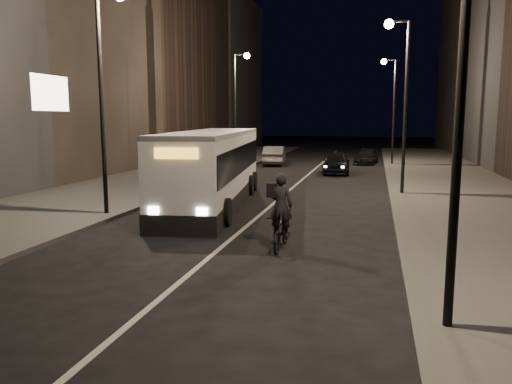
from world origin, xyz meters
The scene contains 14 objects.
ground centered at (0.00, 0.00, 0.00)m, with size 180.00×180.00×0.00m, color black.
sidewalk_right centered at (8.50, 14.00, 0.08)m, with size 7.00×70.00×0.16m, color #3D3D3A.
sidewalk_left centered at (-8.50, 14.00, 0.08)m, with size 7.00×70.00×0.16m, color #3D3D3A.
building_row_left centered at (-16.00, 28.50, 11.00)m, with size 8.00×61.00×22.00m, color black.
streetlight_right_near centered at (5.33, -4.00, 5.36)m, with size 1.20×0.44×8.12m.
streetlight_right_mid centered at (5.33, 12.00, 5.36)m, with size 1.20×0.44×8.12m.
streetlight_right_far centered at (5.33, 28.00, 5.36)m, with size 1.20×0.44×8.12m.
streetlight_left_near centered at (-5.33, 4.00, 5.36)m, with size 1.20×0.44×8.12m.
streetlight_left_far centered at (-5.33, 22.00, 5.36)m, with size 1.20×0.44×8.12m.
city_bus centered at (-2.48, 7.49, 1.73)m, with size 3.97×12.02×3.19m.
cyclist_on_bicycle centered at (1.74, 0.88, 0.74)m, with size 0.68×1.94×2.23m.
car_near centered at (1.76, 21.17, 0.73)m, with size 1.73×4.31×1.47m, color black.
car_mid centered at (-3.60, 26.48, 0.75)m, with size 1.59×4.56×1.50m, color #3F4042.
car_far centered at (3.60, 28.97, 0.59)m, with size 1.65×4.05×1.17m, color black.
Camera 1 is at (4.27, -12.82, 3.75)m, focal length 35.00 mm.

